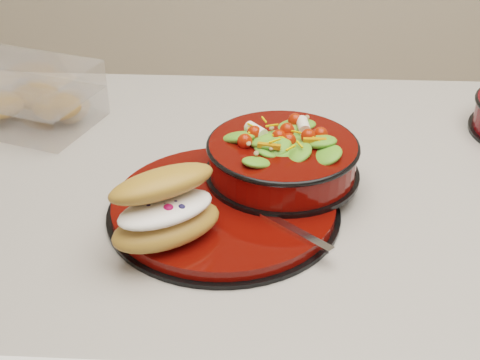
{
  "coord_description": "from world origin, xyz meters",
  "views": [
    {
      "loc": [
        -0.01,
        -0.8,
        1.39
      ],
      "look_at": [
        -0.04,
        -0.07,
        0.94
      ],
      "focal_mm": 50.0,
      "sensor_mm": 36.0,
      "label": 1
    }
  ],
  "objects_px": {
    "dinner_plate": "(224,207)",
    "croissant": "(167,208)",
    "salad_bowl": "(283,153)",
    "pastry_box": "(27,97)",
    "fork": "(276,220)"
  },
  "relations": [
    {
      "from": "dinner_plate",
      "to": "croissant",
      "type": "distance_m",
      "value": 0.11
    },
    {
      "from": "salad_bowl",
      "to": "pastry_box",
      "type": "height_order",
      "value": "salad_bowl"
    },
    {
      "from": "dinner_plate",
      "to": "croissant",
      "type": "height_order",
      "value": "croissant"
    },
    {
      "from": "salad_bowl",
      "to": "croissant",
      "type": "distance_m",
      "value": 0.2
    },
    {
      "from": "pastry_box",
      "to": "salad_bowl",
      "type": "bearing_deg",
      "value": -5.68
    },
    {
      "from": "salad_bowl",
      "to": "dinner_plate",
      "type": "bearing_deg",
      "value": -136.75
    },
    {
      "from": "salad_bowl",
      "to": "pastry_box",
      "type": "xyz_separation_m",
      "value": [
        -0.41,
        0.18,
        -0.01
      ]
    },
    {
      "from": "croissant",
      "to": "salad_bowl",
      "type": "bearing_deg",
      "value": 11.97
    },
    {
      "from": "dinner_plate",
      "to": "fork",
      "type": "height_order",
      "value": "fork"
    },
    {
      "from": "salad_bowl",
      "to": "croissant",
      "type": "xyz_separation_m",
      "value": [
        -0.13,
        -0.15,
        0.01
      ]
    },
    {
      "from": "dinner_plate",
      "to": "pastry_box",
      "type": "bearing_deg",
      "value": 143.19
    },
    {
      "from": "croissant",
      "to": "fork",
      "type": "distance_m",
      "value": 0.14
    },
    {
      "from": "pastry_box",
      "to": "fork",
      "type": "bearing_deg",
      "value": -17.79
    },
    {
      "from": "dinner_plate",
      "to": "salad_bowl",
      "type": "height_order",
      "value": "salad_bowl"
    },
    {
      "from": "salad_bowl",
      "to": "croissant",
      "type": "relative_size",
      "value": 1.37
    }
  ]
}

